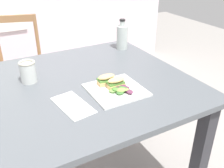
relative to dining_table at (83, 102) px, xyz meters
The scene contains 10 objects.
dining_table is the anchor object (origin of this frame).
chair_wooden_far 1.09m from the dining_table, 98.61° to the left, with size 0.50×0.50×0.87m.
plate_lunch 0.24m from the dining_table, 55.02° to the right, with size 0.26×0.26×0.01m, color white.
sandwich_half_front 0.25m from the dining_table, 50.88° to the right, with size 0.09×0.06×0.06m.
sandwich_half_back 0.21m from the dining_table, 44.79° to the right, with size 0.09×0.06×0.06m.
salad_mixed_greens 0.28m from the dining_table, 58.13° to the right, with size 0.11×0.10×0.02m.
napkin_folded 0.26m from the dining_table, 123.06° to the right, with size 0.12×0.23×0.00m, color white.
fork_on_napkin 0.25m from the dining_table, 125.99° to the right, with size 0.04×0.19×0.00m.
bottle_cold_brew 0.60m from the dining_table, 37.33° to the left, with size 0.08×0.08×0.21m.
mason_jar_iced_tea 0.33m from the dining_table, 149.08° to the left, with size 0.09×0.09×0.12m.
Camera 1 is at (-0.35, -1.07, 1.37)m, focal length 40.85 mm.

